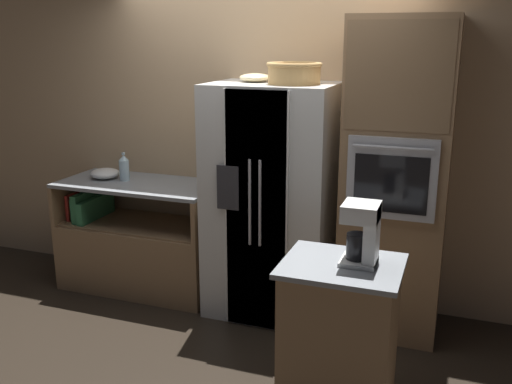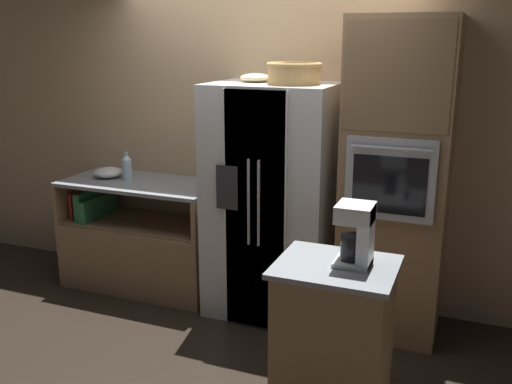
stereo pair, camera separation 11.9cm
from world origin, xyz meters
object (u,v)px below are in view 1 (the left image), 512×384
Objects in this scene: refrigerator at (271,202)px; coffee_maker at (364,231)px; wicker_basket at (294,72)px; fruit_bowl at (255,78)px; bottle_tall at (124,168)px; wall_oven at (396,180)px; mixing_bowl at (105,173)px.

refrigerator is 1.36m from coffee_maker.
coffee_maker is at bearing -54.69° from wicker_basket.
fruit_bowl reaches higher than refrigerator.
coffee_maker is (0.70, -0.99, -0.78)m from wicker_basket.
wall_oven is at bearing -0.13° from bottle_tall.
wall_oven is 9.37× the size of bottle_tall.
wall_oven is 9.40× the size of fruit_bowl.
refrigerator reaches higher than mixing_bowl.
wicker_basket is (0.18, -0.04, 0.98)m from refrigerator.
wall_oven reaches higher than fruit_bowl.
fruit_bowl reaches higher than bottle_tall.
refrigerator reaches higher than bottle_tall.
refrigerator is at bearing -2.20° from bottle_tall.
wicker_basket is (-0.74, -0.08, 0.74)m from wall_oven.
wicker_basket is 1.93m from mixing_bowl.
coffee_maker is at bearing -24.22° from mixing_bowl.
fruit_bowl is (-0.33, 0.10, -0.05)m from wicker_basket.
bottle_tall is (-1.51, 0.09, -0.83)m from wicker_basket.
refrigerator is at bearing -177.12° from wall_oven.
coffee_maker is (0.88, -1.03, 0.20)m from refrigerator.
refrigerator is 0.95m from wall_oven.
coffee_maker reaches higher than mixing_bowl.
wicker_basket is 1.63× the size of bottle_tall.
wall_oven is at bearing 87.64° from coffee_maker.
fruit_bowl is at bearing 158.76° from refrigerator.
wall_oven is 1.08m from coffee_maker.
coffee_maker reaches higher than bottle_tall.
fruit_bowl is at bearing 163.47° from wicker_basket.
mixing_bowl is (-1.54, 0.06, 0.08)m from refrigerator.
coffee_maker is (-0.04, -1.07, -0.04)m from wall_oven.
wall_oven is at bearing -0.68° from fruit_bowl.
coffee_maker is (2.41, -1.08, 0.12)m from mixing_bowl.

